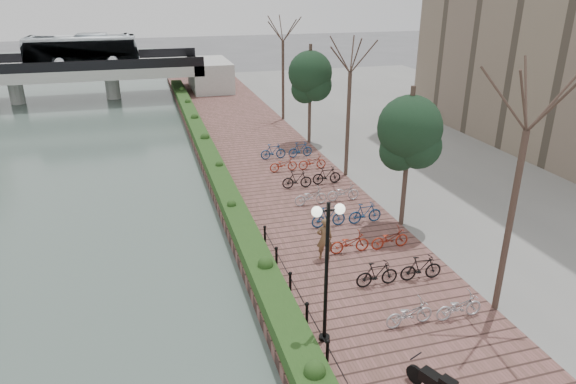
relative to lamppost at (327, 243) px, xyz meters
name	(u,v)px	position (x,y,z in m)	size (l,w,h in m)	color
promenade	(274,177)	(2.33, 15.48, -3.68)	(8.00, 75.00, 0.50)	brown
inland_pavement	(501,154)	(18.33, 15.48, -3.68)	(24.00, 75.00, 0.50)	gray
hedge	(211,160)	(-1.07, 17.98, -3.13)	(1.10, 56.00, 0.60)	#1D3D16
chain_fence	(317,331)	(-0.27, -0.02, -3.08)	(0.10, 14.10, 0.70)	black
lamppost	(327,243)	(0.00, 0.00, 0.00)	(1.02, 0.32, 4.75)	black
motorcycle	(434,381)	(2.05, -3.10, -2.96)	(0.47, 1.52, 0.95)	black
pedestrian	(324,239)	(1.73, 4.90, -2.53)	(0.66, 0.43, 1.81)	brown
bicycle_parking	(337,205)	(3.83, 8.86, -2.96)	(2.40, 19.89, 1.00)	#B9B9BE
street_trees	(372,138)	(6.33, 10.66, -0.25)	(3.20, 37.12, 6.80)	#3D2C24
bridge	(27,69)	(-15.32, 42.98, -0.56)	(36.00, 10.77, 6.50)	#ADACA7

